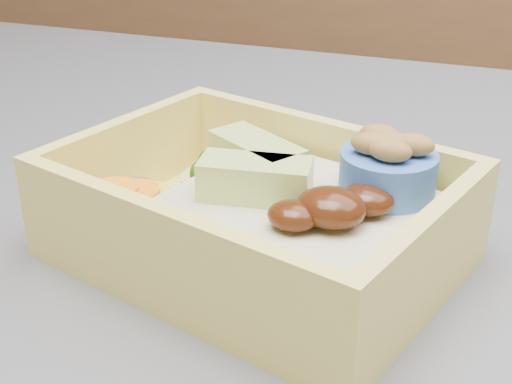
% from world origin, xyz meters
% --- Properties ---
extents(bento_box, '(0.23, 0.20, 0.07)m').
position_xyz_m(bento_box, '(0.17, -0.10, 0.95)').
color(bento_box, '#EDD962').
rests_on(bento_box, island).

